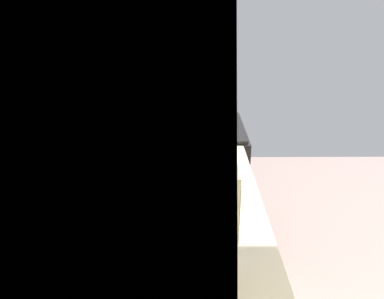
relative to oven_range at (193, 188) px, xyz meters
name	(u,v)px	position (x,y,z in m)	size (l,w,h in m)	color
wall_back	(55,117)	(-1.35, 0.38, 0.94)	(3.77, 0.12, 2.82)	#E9DE84
oven_range	(193,188)	(0.00, 0.00, 0.00)	(0.62, 0.66, 1.08)	black
microwave	(183,188)	(-1.10, 0.05, 0.59)	(0.48, 0.36, 0.31)	white
kettle	(200,158)	(-0.62, -0.03, 0.50)	(0.18, 0.13, 0.15)	#B7BABF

